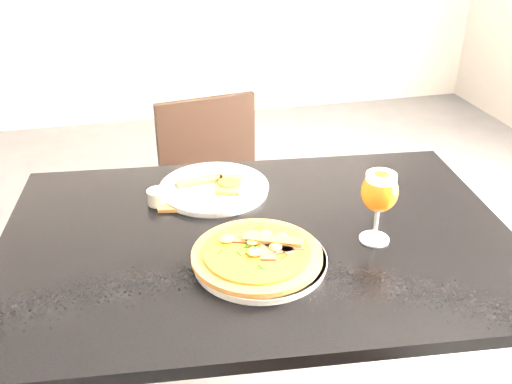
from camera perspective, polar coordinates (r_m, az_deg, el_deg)
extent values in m
cube|color=black|center=(1.35, 0.21, -4.76)|extent=(1.28, 0.92, 0.03)
cylinder|color=black|center=(1.88, -18.06, -9.63)|extent=(0.05, 0.05, 0.72)
cylinder|color=black|center=(1.97, 14.74, -7.22)|extent=(0.05, 0.05, 0.72)
cube|color=black|center=(2.04, -3.20, -3.23)|extent=(0.43, 0.43, 0.04)
cylinder|color=black|center=(2.01, -5.80, -11.38)|extent=(0.03, 0.03, 0.39)
cylinder|color=black|center=(2.09, 2.39, -9.42)|extent=(0.03, 0.03, 0.39)
cylinder|color=black|center=(2.25, -8.06, -6.65)|extent=(0.03, 0.03, 0.39)
cylinder|color=black|center=(2.32, -0.70, -5.09)|extent=(0.03, 0.03, 0.39)
cube|color=black|center=(2.08, -4.90, 4.40)|extent=(0.36, 0.08, 0.38)
cylinder|color=silver|center=(1.25, 0.39, -6.80)|extent=(0.39, 0.39, 0.02)
cylinder|color=brown|center=(1.24, 0.09, -6.30)|extent=(0.28, 0.28, 0.01)
cylinder|color=#B2560E|center=(1.23, 0.10, -5.95)|extent=(0.23, 0.23, 0.01)
cube|color=#472A1E|center=(1.24, 1.47, -5.57)|extent=(0.06, 0.03, 0.00)
cube|color=#472A1E|center=(1.27, 0.28, -4.47)|extent=(0.04, 0.06, 0.00)
cube|color=#472A1E|center=(1.25, -2.91, -5.04)|extent=(0.06, 0.06, 0.00)
cube|color=#472A1E|center=(1.21, -0.85, -6.37)|extent=(0.06, 0.06, 0.00)
cube|color=#472A1E|center=(1.19, 1.37, -6.92)|extent=(0.04, 0.06, 0.00)
ellipsoid|color=#F0DA4E|center=(1.24, 0.79, -5.30)|extent=(0.03, 0.03, 0.01)
ellipsoid|color=#F0DA4E|center=(1.29, -0.10, -3.88)|extent=(0.03, 0.03, 0.01)
ellipsoid|color=#F0DA4E|center=(1.24, -0.68, -5.35)|extent=(0.03, 0.03, 0.01)
ellipsoid|color=#F0DA4E|center=(1.21, -3.14, -6.17)|extent=(0.03, 0.03, 0.01)
ellipsoid|color=#F0DA4E|center=(1.21, -0.27, -6.15)|extent=(0.03, 0.03, 0.01)
ellipsoid|color=#F0DA4E|center=(1.18, 1.80, -7.35)|extent=(0.03, 0.03, 0.01)
ellipsoid|color=#F0DA4E|center=(1.23, 1.04, -5.74)|extent=(0.03, 0.03, 0.01)
cube|color=#0D480D|center=(1.24, 0.19, -5.40)|extent=(0.01, 0.02, 0.00)
cube|color=#0D480D|center=(1.27, -0.48, -4.67)|extent=(0.00, 0.02, 0.00)
cube|color=#0D480D|center=(1.28, -2.11, -4.32)|extent=(0.01, 0.02, 0.00)
cube|color=#0D480D|center=(1.24, -1.17, -5.45)|extent=(0.02, 0.01, 0.00)
cube|color=#0D480D|center=(1.23, -2.74, -5.73)|extent=(0.02, 0.01, 0.00)
cube|color=#0D480D|center=(1.22, -0.57, -5.94)|extent=(0.02, 0.01, 0.00)
cube|color=#0D480D|center=(1.20, -1.42, -6.67)|extent=(0.02, 0.01, 0.00)
cube|color=#0D480D|center=(1.17, -1.17, -7.76)|extent=(0.01, 0.02, 0.00)
cube|color=#0D480D|center=(1.20, 0.20, -6.61)|extent=(0.01, 0.02, 0.00)
cube|color=#0D480D|center=(1.19, 1.50, -7.25)|extent=(0.01, 0.02, 0.00)
cube|color=#0D480D|center=(1.22, 0.66, -6.04)|extent=(0.01, 0.02, 0.00)
cube|color=#0D480D|center=(1.22, 2.18, -6.08)|extent=(0.02, 0.01, 0.00)
cube|color=#0D480D|center=(1.24, 3.56, -5.43)|extent=(0.02, 0.00, 0.00)
cube|color=#0D480D|center=(1.24, 1.26, -5.35)|extent=(0.02, 0.01, 0.00)
cube|color=#0D480D|center=(1.27, 1.54, -4.48)|extent=(0.02, 0.02, 0.00)
cube|color=brown|center=(1.23, 2.22, -5.64)|extent=(0.13, 0.08, 0.01)
cylinder|color=silver|center=(1.53, -4.20, 0.40)|extent=(0.33, 0.33, 0.02)
cube|color=brown|center=(1.54, -5.64, 1.13)|extent=(0.13, 0.05, 0.01)
cube|color=brown|center=(1.52, -2.70, 0.72)|extent=(0.09, 0.12, 0.01)
cylinder|color=#B2560E|center=(1.51, -2.70, 0.97)|extent=(0.06, 0.06, 0.00)
cube|color=brown|center=(1.45, -7.56, -1.64)|extent=(0.11, 0.05, 0.01)
cylinder|color=#BBB9A8|center=(1.48, -9.76, -0.48)|extent=(0.06, 0.06, 0.04)
cylinder|color=gold|center=(1.48, -9.80, -0.03)|extent=(0.05, 0.05, 0.01)
cylinder|color=#B9BDC3|center=(1.35, 11.73, -4.62)|extent=(0.07, 0.07, 0.00)
cylinder|color=#B9BDC3|center=(1.33, 11.89, -3.18)|extent=(0.01, 0.01, 0.07)
ellipsoid|color=#9B510F|center=(1.29, 12.27, 0.04)|extent=(0.08, 0.08, 0.10)
cylinder|color=white|center=(1.27, 12.43, 1.46)|extent=(0.07, 0.07, 0.02)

